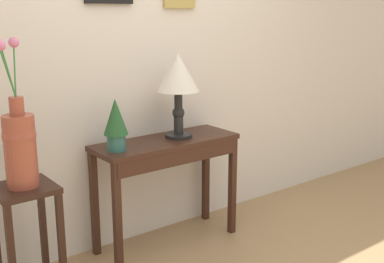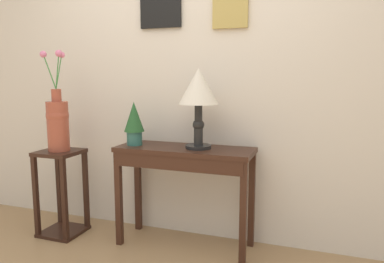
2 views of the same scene
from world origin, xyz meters
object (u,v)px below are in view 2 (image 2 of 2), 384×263
object	(u,v)px
potted_plant_on_console	(134,121)
pedestal_stand_left	(62,193)
flower_vase_tall	(58,120)
console_table	(184,165)
table_lamp	(199,91)

from	to	relation	value
potted_plant_on_console	pedestal_stand_left	xyz separation A→B (m)	(-0.63, -0.10, -0.60)
potted_plant_on_console	flower_vase_tall	size ratio (longest dim) A/B	0.42
potted_plant_on_console	flower_vase_tall	xyz separation A→B (m)	(-0.63, -0.10, -0.00)
console_table	flower_vase_tall	bearing A→B (deg)	-173.99
flower_vase_tall	console_table	bearing A→B (deg)	6.01
table_lamp	potted_plant_on_console	bearing A→B (deg)	-176.24
console_table	table_lamp	size ratio (longest dim) A/B	1.76
console_table	pedestal_stand_left	bearing A→B (deg)	-173.94
console_table	table_lamp	world-z (taller)	table_lamp
console_table	flower_vase_tall	world-z (taller)	flower_vase_tall
table_lamp	flower_vase_tall	bearing A→B (deg)	-173.48
console_table	potted_plant_on_console	distance (m)	0.51
table_lamp	console_table	bearing A→B (deg)	-168.56
table_lamp	pedestal_stand_left	size ratio (longest dim) A/B	0.83
potted_plant_on_console	pedestal_stand_left	world-z (taller)	potted_plant_on_console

